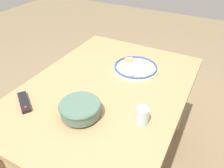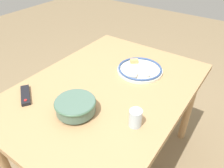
{
  "view_description": "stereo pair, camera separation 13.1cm",
  "coord_description": "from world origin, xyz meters",
  "px_view_note": "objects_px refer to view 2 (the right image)",
  "views": [
    {
      "loc": [
        -0.94,
        -0.55,
        1.54
      ],
      "look_at": [
        -0.0,
        -0.05,
        0.78
      ],
      "focal_mm": 35.0,
      "sensor_mm": 36.0,
      "label": 1
    },
    {
      "loc": [
        -0.87,
        -0.66,
        1.54
      ],
      "look_at": [
        -0.0,
        -0.05,
        0.78
      ],
      "focal_mm": 35.0,
      "sensor_mm": 36.0,
      "label": 2
    }
  ],
  "objects_px": {
    "drinking_glass": "(135,118)",
    "noodle_bowl": "(76,106)",
    "tv_remote": "(25,95)",
    "food_plate": "(140,69)"
  },
  "relations": [
    {
      "from": "drinking_glass",
      "to": "noodle_bowl",
      "type": "bearing_deg",
      "value": 108.57
    },
    {
      "from": "drinking_glass",
      "to": "food_plate",
      "type": "bearing_deg",
      "value": 26.54
    },
    {
      "from": "drinking_glass",
      "to": "tv_remote",
      "type": "bearing_deg",
      "value": 104.96
    },
    {
      "from": "tv_remote",
      "to": "drinking_glass",
      "type": "relative_size",
      "value": 1.86
    },
    {
      "from": "noodle_bowl",
      "to": "tv_remote",
      "type": "xyz_separation_m",
      "value": [
        -0.07,
        0.33,
        -0.04
      ]
    },
    {
      "from": "noodle_bowl",
      "to": "food_plate",
      "type": "bearing_deg",
      "value": -7.77
    },
    {
      "from": "noodle_bowl",
      "to": "drinking_glass",
      "type": "relative_size",
      "value": 2.3
    },
    {
      "from": "tv_remote",
      "to": "drinking_glass",
      "type": "xyz_separation_m",
      "value": [
        0.17,
        -0.64,
        0.04
      ]
    },
    {
      "from": "food_plate",
      "to": "drinking_glass",
      "type": "bearing_deg",
      "value": -153.46
    },
    {
      "from": "tv_remote",
      "to": "food_plate",
      "type": "bearing_deg",
      "value": -178.61
    }
  ]
}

